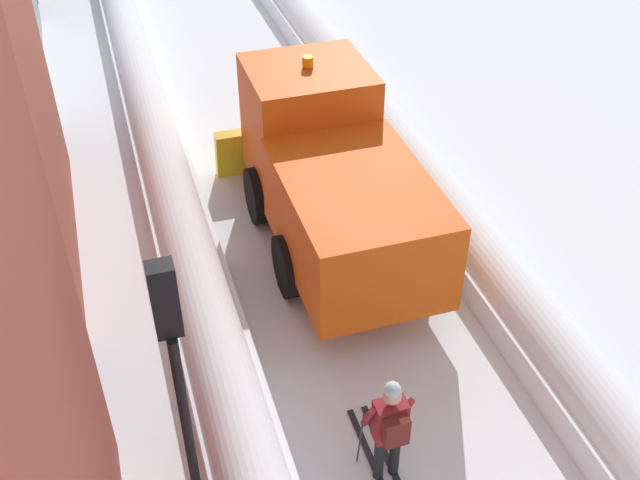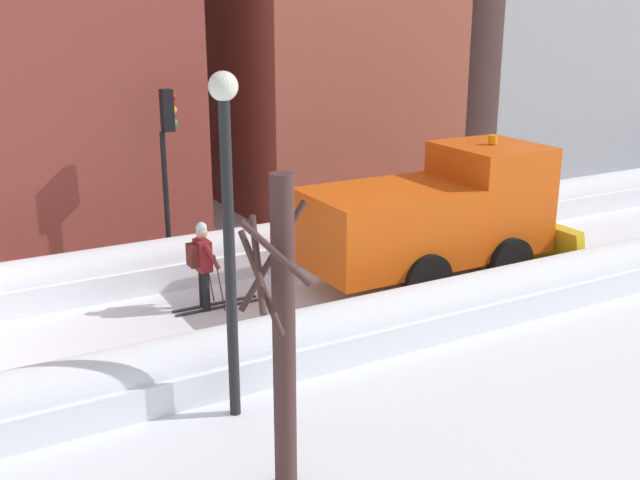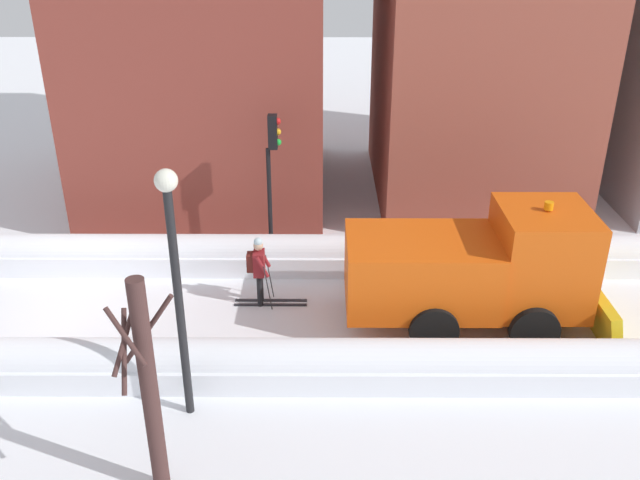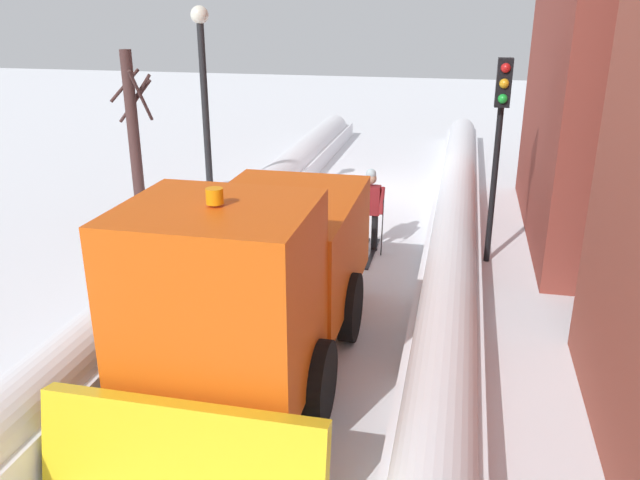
% 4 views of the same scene
% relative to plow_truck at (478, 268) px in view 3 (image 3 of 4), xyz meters
% --- Properties ---
extents(ground_plane, '(80.00, 80.00, 0.00)m').
position_rel_plow_truck_xyz_m(ground_plane, '(-0.21, 0.37, -1.48)').
color(ground_plane, white).
extents(snowbank_left, '(1.10, 36.00, 1.01)m').
position_rel_plow_truck_xyz_m(snowbank_left, '(-2.65, 0.37, -1.04)').
color(snowbank_left, white).
rests_on(snowbank_left, ground).
extents(snowbank_right, '(1.10, 36.00, 0.97)m').
position_rel_plow_truck_xyz_m(snowbank_right, '(2.22, 0.37, -1.07)').
color(snowbank_right, white).
rests_on(snowbank_right, ground).
extents(building_brick_near, '(8.88, 7.51, 11.18)m').
position_rel_plow_truck_xyz_m(building_brick_near, '(-8.68, -7.26, 4.12)').
color(building_brick_near, brown).
rests_on(building_brick_near, ground).
extents(plow_truck, '(3.20, 5.98, 3.12)m').
position_rel_plow_truck_xyz_m(plow_truck, '(0.00, 0.00, 0.00)').
color(plow_truck, '#DB510F').
rests_on(plow_truck, ground).
extents(skier, '(0.62, 1.80, 1.81)m').
position_rel_plow_truck_xyz_m(skier, '(-0.87, -5.11, -0.48)').
color(skier, black).
rests_on(skier, ground).
extents(traffic_light_pole, '(0.28, 0.42, 4.11)m').
position_rel_plow_truck_xyz_m(traffic_light_pole, '(-3.36, -4.89, 1.42)').
color(traffic_light_pole, black).
rests_on(traffic_light_pole, ground).
extents(street_lamp, '(0.40, 0.40, 5.02)m').
position_rel_plow_truck_xyz_m(street_lamp, '(3.18, -6.15, 1.72)').
color(street_lamp, black).
rests_on(street_lamp, ground).
extents(bare_tree_near, '(1.00, 1.00, 4.05)m').
position_rel_plow_truck_xyz_m(bare_tree_near, '(5.13, -6.29, 0.64)').
color(bare_tree_near, '#422A27').
rests_on(bare_tree_near, ground).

